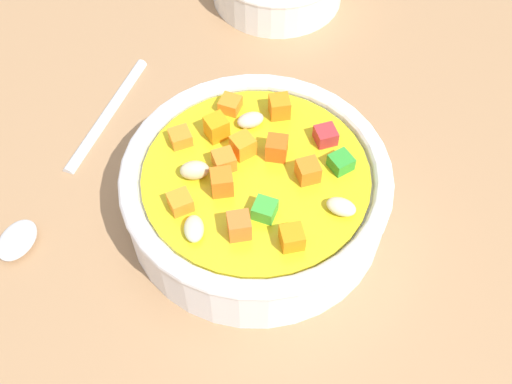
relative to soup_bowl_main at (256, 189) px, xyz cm
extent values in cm
cube|color=#9E754F|center=(-0.01, 0.00, -3.54)|extent=(140.00, 140.00, 2.00)
cylinder|color=white|center=(-0.01, 0.00, -0.69)|extent=(16.48, 16.48, 3.70)
torus|color=white|center=(-0.01, 0.00, 1.52)|extent=(16.69, 16.69, 1.20)
cylinder|color=gold|center=(-0.01, 0.00, 1.36)|extent=(13.97, 13.97, 0.40)
cube|color=#BB2D30|center=(-1.61, -4.83, 2.06)|extent=(1.74, 1.74, 0.99)
cube|color=orange|center=(2.00, -4.72, 2.25)|extent=(1.77, 1.77, 1.37)
cube|color=green|center=(-2.26, 1.88, 2.05)|extent=(1.61, 1.61, 0.97)
cube|color=#EC5917|center=(-0.09, -1.96, 2.24)|extent=(1.73, 1.73, 1.37)
cube|color=orange|center=(4.70, -2.98, 2.01)|extent=(1.60, 1.60, 0.90)
cube|color=green|center=(-3.57, -3.75, 2.02)|extent=(1.59, 1.59, 0.92)
ellipsoid|color=beige|center=(2.71, 2.47, 2.15)|extent=(2.03, 2.06, 1.17)
ellipsoid|color=beige|center=(-0.04, 5.41, 1.98)|extent=(2.05, 2.04, 0.85)
cube|color=orange|center=(-4.64, 2.39, 2.17)|extent=(1.76, 1.76, 1.21)
cube|color=orange|center=(-2.52, -1.83, 2.19)|extent=(1.74, 1.74, 1.26)
cube|color=orange|center=(1.71, -0.78, 2.21)|extent=(1.57, 1.57, 1.31)
cube|color=orange|center=(-1.95, 3.76, 2.28)|extent=(1.77, 1.77, 1.45)
ellipsoid|color=beige|center=(2.85, -2.82, 1.97)|extent=(1.84, 2.09, 0.82)
cube|color=orange|center=(1.80, 4.64, 2.06)|extent=(1.66, 1.66, 1.00)
cube|color=orange|center=(5.24, 1.10, 2.00)|extent=(1.70, 1.70, 0.88)
cube|color=orange|center=(3.86, -0.76, 2.31)|extent=(1.61, 1.61, 1.50)
cube|color=orange|center=(0.79, 2.16, 2.31)|extent=(1.78, 1.78, 1.50)
ellipsoid|color=beige|center=(-5.47, -1.14, 1.99)|extent=(2.01, 1.59, 0.85)
cube|color=orange|center=(1.87, 0.78, 2.11)|extent=(1.72, 1.72, 1.09)
cylinder|color=silver|center=(13.85, 0.56, -2.12)|extent=(4.67, 11.07, 0.83)
ellipsoid|color=silver|center=(9.86, 11.64, -2.00)|extent=(3.12, 3.67, 1.08)
camera|label=1|loc=(-14.65, 17.31, 32.07)|focal=44.05mm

